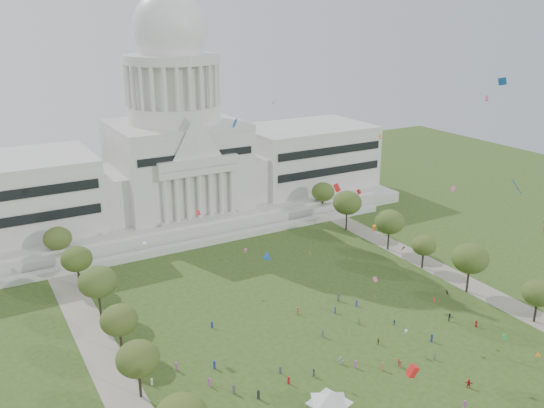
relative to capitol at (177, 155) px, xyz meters
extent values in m
plane|color=#31491B|center=(0.00, -113.59, -22.30)|extent=(400.00, 400.00, 0.00)
cube|color=beige|center=(0.00, 1.41, -20.30)|extent=(160.00, 60.00, 4.00)
cube|color=beige|center=(0.00, -31.59, -21.30)|extent=(130.00, 3.00, 2.00)
cube|color=beige|center=(0.00, -23.59, -19.80)|extent=(140.00, 3.00, 5.00)
cube|color=beige|center=(-55.00, 0.41, -7.30)|extent=(50.00, 34.00, 22.00)
cube|color=beige|center=(55.00, 0.41, -7.30)|extent=(50.00, 34.00, 22.00)
cube|color=beige|center=(-27.00, -1.59, -10.30)|extent=(12.00, 26.00, 16.00)
cube|color=beige|center=(27.00, -1.59, -10.30)|extent=(12.00, 26.00, 16.00)
cube|color=beige|center=(0.00, 0.41, -4.30)|extent=(44.00, 38.00, 28.00)
cube|color=beige|center=(0.00, -19.59, -1.10)|extent=(28.00, 3.00, 2.40)
cube|color=black|center=(-55.00, -16.79, -5.30)|extent=(46.00, 0.40, 11.00)
cube|color=black|center=(55.00, -16.79, -5.30)|extent=(46.00, 0.40, 11.00)
cylinder|color=beige|center=(0.00, 0.41, 15.10)|extent=(32.00, 32.00, 6.00)
cylinder|color=beige|center=(0.00, 0.41, 25.10)|extent=(28.00, 28.00, 14.00)
cylinder|color=beige|center=(0.00, 0.41, 33.60)|extent=(32.40, 32.40, 3.00)
cylinder|color=beige|center=(0.00, 0.41, 39.10)|extent=(22.00, 22.00, 8.00)
ellipsoid|color=silver|center=(0.00, 0.41, 43.10)|extent=(25.00, 25.00, 26.20)
cube|color=gray|center=(-48.00, -83.59, -22.28)|extent=(8.00, 160.00, 0.04)
cube|color=gray|center=(48.00, -83.59, -22.28)|extent=(8.00, 160.00, 0.04)
cylinder|color=black|center=(46.22, -115.34, -19.83)|extent=(0.56, 0.56, 4.92)
ellipsoid|color=#384C1C|center=(46.22, -115.34, -14.62)|extent=(7.58, 7.58, 6.20)
cylinder|color=black|center=(-45.04, -96.29, -19.56)|extent=(0.56, 0.56, 5.47)
ellipsoid|color=#394A1A|center=(-45.04, -96.29, -13.77)|extent=(8.42, 8.42, 6.89)
cylinder|color=black|center=(44.17, -96.15, -19.19)|extent=(0.56, 0.56, 6.20)
ellipsoid|color=#364E1A|center=(44.17, -96.15, -12.62)|extent=(9.55, 9.55, 7.82)
cylinder|color=black|center=(-44.09, -79.67, -19.66)|extent=(0.56, 0.56, 5.27)
ellipsoid|color=#39491B|center=(-44.09, -79.67, -14.07)|extent=(8.12, 8.12, 6.65)
cylinder|color=black|center=(44.40, -79.10, -20.02)|extent=(0.56, 0.56, 4.56)
ellipsoid|color=#3F511E|center=(44.40, -79.10, -15.19)|extent=(7.01, 7.01, 5.74)
cylinder|color=black|center=(-44.08, -61.17, -19.28)|extent=(0.56, 0.56, 6.03)
ellipsoid|color=#374E1E|center=(-44.08, -61.17, -12.89)|extent=(9.29, 9.29, 7.60)
cylinder|color=black|center=(44.76, -63.55, -19.31)|extent=(0.56, 0.56, 5.97)
ellipsoid|color=#38511E|center=(44.76, -63.55, -12.99)|extent=(9.19, 9.19, 7.52)
cylinder|color=black|center=(-45.22, -42.58, -19.59)|extent=(0.56, 0.56, 5.41)
ellipsoid|color=#304716|center=(-45.22, -42.58, -13.86)|extent=(8.33, 8.33, 6.81)
cylinder|color=black|center=(43.49, -43.40, -19.11)|extent=(0.56, 0.56, 6.37)
ellipsoid|color=#354C1B|center=(43.49, -43.40, -12.35)|extent=(9.82, 9.82, 8.03)
cylinder|color=black|center=(-46.87, -24.45, -19.64)|extent=(0.56, 0.56, 5.32)
ellipsoid|color=#3C4F1C|center=(-46.87, -24.45, -14.00)|extent=(8.19, 8.19, 6.70)
cylinder|color=black|center=(45.96, -25.46, -19.56)|extent=(0.56, 0.56, 5.47)
ellipsoid|color=#365019|center=(45.96, -25.46, -13.77)|extent=(8.42, 8.42, 6.89)
cylinder|color=#4C4C4C|center=(-19.43, -115.94, -20.97)|extent=(0.12, 0.12, 2.65)
cylinder|color=#4C4C4C|center=(-13.50, -115.94, -20.97)|extent=(0.12, 0.12, 2.65)
cube|color=silver|center=(-16.46, -118.90, -19.54)|extent=(7.95, 7.95, 0.21)
pyramid|color=silver|center=(-16.46, -118.90, -18.38)|extent=(11.13, 11.13, 2.12)
imported|color=#B21E1E|center=(32.19, -110.08, -21.43)|extent=(0.90, 1.00, 1.72)
imported|color=#26262B|center=(28.79, -104.96, -21.30)|extent=(1.10, 1.11, 1.99)
imported|color=#B21E1E|center=(5.47, -113.17, -21.48)|extent=(0.72, 1.13, 1.62)
imported|color=olive|center=(6.99, -104.58, -21.48)|extent=(0.55, 0.97, 1.63)
imported|color=silver|center=(-4.85, -106.49, -21.46)|extent=(1.49, 1.56, 1.67)
imported|color=#994C8C|center=(6.75, -130.05, -21.34)|extent=(0.77, 1.03, 1.91)
imported|color=#4C4C51|center=(-12.33, -107.41, -21.39)|extent=(0.91, 0.59, 1.82)
imported|color=#4C4C51|center=(13.67, -115.36, -21.55)|extent=(0.90, 1.09, 1.50)
imported|color=navy|center=(15.83, -99.84, -21.60)|extent=(0.48, 0.83, 1.38)
imported|color=#B21E1E|center=(12.57, -125.69, -21.40)|extent=(1.60, 1.67, 1.79)
cube|color=olive|center=(5.30, -113.90, -21.39)|extent=(0.51, 0.56, 1.81)
cube|color=navy|center=(13.61, -88.08, -21.50)|extent=(0.45, 0.31, 1.59)
cube|color=#994C8C|center=(-32.11, -99.88, -21.37)|extent=(0.37, 0.53, 1.84)
cube|color=#994C8C|center=(-35.97, -91.59, -21.35)|extent=(0.53, 0.59, 1.88)
cube|color=navy|center=(-22.55, -79.56, -21.52)|extent=(0.42, 0.48, 1.54)
cube|color=silver|center=(-42.00, -93.77, -21.56)|extent=(0.46, 0.40, 1.47)
cube|color=#994C8C|center=(-2.99, -109.24, -21.44)|extent=(0.29, 0.46, 1.71)
cube|color=#4C4C51|center=(11.32, -83.46, -21.33)|extent=(0.60, 0.57, 1.94)
cube|color=navy|center=(6.85, -88.23, -21.46)|extent=(0.42, 0.51, 1.67)
cube|color=navy|center=(18.26, -109.69, -21.38)|extent=(0.55, 0.56, 1.83)
cube|color=#4C4C51|center=(-2.08, -95.81, -21.35)|extent=(0.42, 0.56, 1.89)
cube|color=#26262B|center=(-25.50, -108.19, -21.32)|extent=(0.61, 0.57, 1.95)
cube|color=olive|center=(1.43, -112.72, -21.42)|extent=(0.48, 0.32, 1.76)
cube|color=#4C4C51|center=(-17.66, -103.27, -21.48)|extent=(0.37, 0.49, 1.63)
cube|color=#33723F|center=(8.77, -95.30, -21.55)|extent=(0.45, 0.45, 1.48)
cube|color=olive|center=(-1.50, -84.23, -21.34)|extent=(0.52, 0.60, 1.92)
cube|color=#B21E1E|center=(-17.97, -107.02, -21.48)|extent=(0.47, 0.51, 1.64)
cube|color=#4C4C51|center=(-28.89, -104.32, -21.33)|extent=(0.56, 0.40, 1.92)
cube|color=navy|center=(-28.80, -94.86, -21.39)|extent=(0.56, 0.51, 1.80)
cube|color=#4C4C51|center=(-40.91, -87.67, -21.57)|extent=(0.32, 0.43, 1.45)
camera|label=1|loc=(-69.35, -190.68, 48.75)|focal=38.00mm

